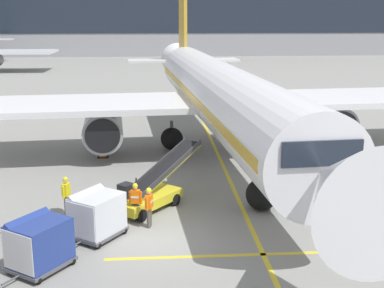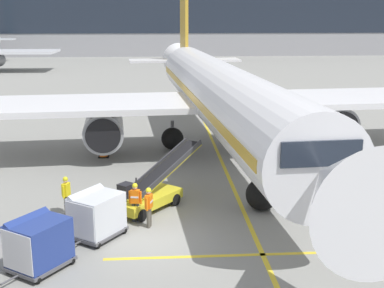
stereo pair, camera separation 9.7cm
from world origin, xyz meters
name	(u,v)px [view 1 (the left image)]	position (x,y,z in m)	size (l,w,h in m)	color
ground_plane	(161,241)	(0.00, 0.00, 0.00)	(600.00, 600.00, 0.00)	gray
parked_airplane	(218,94)	(3.85, 13.33, 3.74)	(32.38, 42.15, 14.23)	white
belt_loader	(150,191)	(-0.43, 3.62, 0.81)	(4.47, 4.98, 2.62)	gold
baggage_cart_lead	(96,214)	(-2.54, 0.54, 1.00)	(2.46, 2.69, 1.91)	#515156
baggage_cart_second	(38,243)	(-4.25, -1.99, 1.00)	(2.46, 2.69, 1.91)	#515156
ground_crew_by_loader	(149,205)	(-0.44, 1.38, 1.00)	(0.35, 0.55, 1.74)	#514C42
ground_crew_by_carts	(135,200)	(-1.03, 2.01, 1.00)	(0.56, 0.32, 1.74)	#333847
ground_crew_marshaller	(66,193)	(-4.13, 3.10, 1.00)	(0.36, 0.54, 1.74)	#514C42
safety_cone_engine_keepout	(103,151)	(-3.43, 12.44, 0.36)	(0.66, 0.66, 0.74)	black
apron_guidance_line_lead_in	(218,154)	(3.81, 12.59, 0.00)	(0.20, 110.00, 0.01)	yellow
apron_guidance_line_stop_bar	(266,254)	(3.91, -1.45, 0.00)	(12.00, 0.20, 0.01)	yellow
terminal_building	(94,16)	(-13.27, 97.77, 8.16)	(140.46, 19.55, 16.42)	#939399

